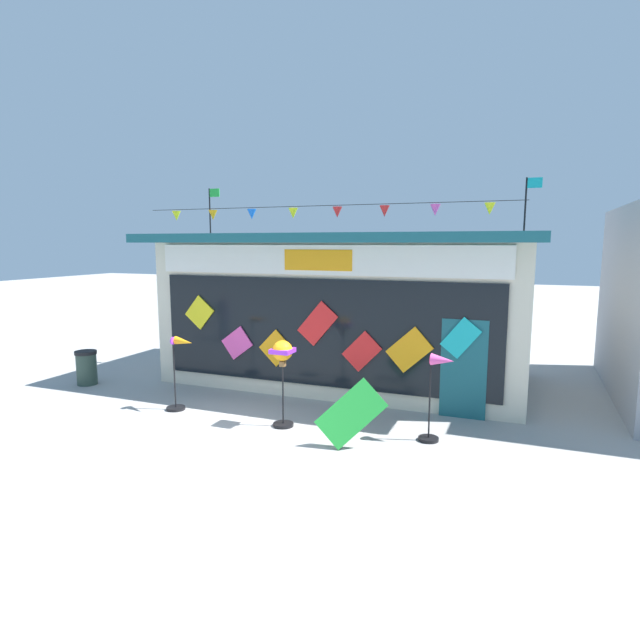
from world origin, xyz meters
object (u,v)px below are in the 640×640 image
object	(u,v)px
wind_spinner_center_left	(437,385)
wind_spinner_left	(283,360)
wind_spinner_far_left	(180,367)
trash_bin	(87,367)
kite_shop_building	(348,307)
display_kite_on_ground	(351,414)

from	to	relation	value
wind_spinner_center_left	wind_spinner_left	bearing A→B (deg)	-174.33
wind_spinner_far_left	trash_bin	distance (m)	3.57
kite_shop_building	display_kite_on_ground	xyz separation A→B (m)	(1.52, -4.35, -1.26)
kite_shop_building	wind_spinner_left	xyz separation A→B (m)	(-0.03, -3.80, -0.57)
wind_spinner_far_left	trash_bin	bearing A→B (deg)	166.28
kite_shop_building	wind_spinner_center_left	bearing A→B (deg)	-51.26
trash_bin	display_kite_on_ground	xyz separation A→B (m)	(7.37, -1.46, 0.18)
kite_shop_building	trash_bin	distance (m)	6.68
trash_bin	display_kite_on_ground	size ratio (longest dim) A/B	0.74
wind_spinner_far_left	wind_spinner_left	bearing A→B (deg)	-1.61
trash_bin	display_kite_on_ground	bearing A→B (deg)	-11.18
wind_spinner_far_left	wind_spinner_center_left	xyz separation A→B (m)	(5.24, 0.22, 0.09)
kite_shop_building	wind_spinner_far_left	world-z (taller)	kite_shop_building
wind_spinner_far_left	trash_bin	world-z (taller)	wind_spinner_far_left
kite_shop_building	trash_bin	world-z (taller)	kite_shop_building
wind_spinner_left	wind_spinner_center_left	size ratio (longest dim) A/B	1.05
wind_spinner_far_left	wind_spinner_center_left	bearing A→B (deg)	2.36
wind_spinner_center_left	kite_shop_building	bearing A→B (deg)	128.74
wind_spinner_left	wind_spinner_center_left	distance (m)	2.88
wind_spinner_far_left	display_kite_on_ground	bearing A→B (deg)	-8.93
wind_spinner_far_left	wind_spinner_left	xyz separation A→B (m)	(2.39, -0.07, 0.36)
wind_spinner_far_left	kite_shop_building	bearing A→B (deg)	57.11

